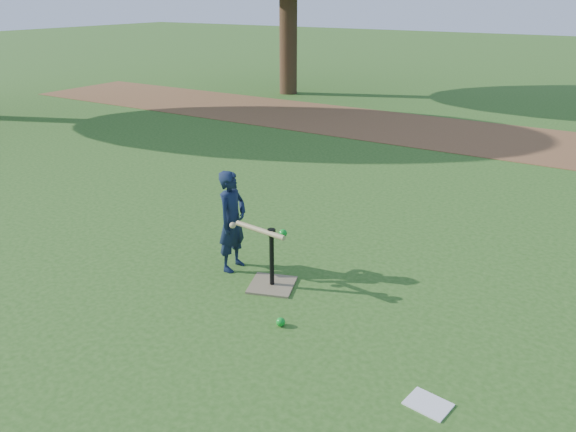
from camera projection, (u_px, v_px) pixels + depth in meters
The scene contains 7 objects.
ground at pixel (266, 291), 5.49m from camera, with size 80.00×80.00×0.00m, color #285116.
dirt_strip at pixel (473, 136), 11.39m from camera, with size 24.00×3.00×0.01m, color brown.
child at pixel (232, 221), 5.77m from camera, with size 0.39×0.26×1.07m, color #111C33.
wiffle_ball_ground at pixel (281, 322), 4.91m from camera, with size 0.08×0.08×0.08m, color #0D9821.
clipboard at pixel (428, 404), 3.98m from camera, with size 0.30×0.23×0.01m, color white.
batting_tee at pixel (272, 276), 5.55m from camera, with size 0.55×0.55×0.61m.
swing_action at pixel (262, 230), 5.41m from camera, with size 0.63×0.13×0.09m.
Camera 1 is at (2.74, -3.98, 2.72)m, focal length 35.00 mm.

